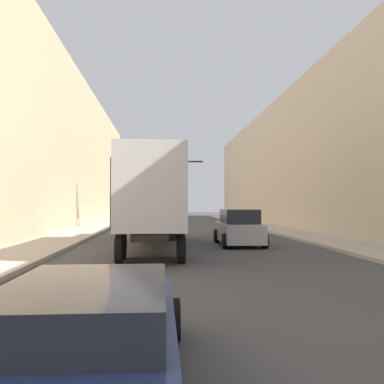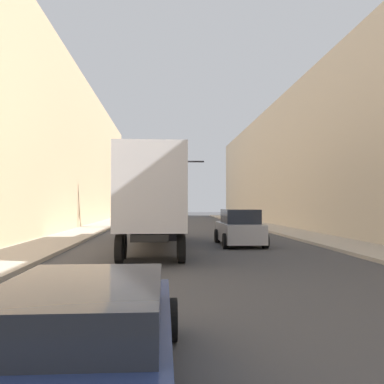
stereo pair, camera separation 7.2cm
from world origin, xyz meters
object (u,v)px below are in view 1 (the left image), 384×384
object	(u,v)px
suv_car	(239,228)
traffic_signal_gantry	(138,177)
semi_truck	(154,199)
sedan_car	(89,338)

from	to	relation	value
suv_car	traffic_signal_gantry	world-z (taller)	traffic_signal_gantry
semi_truck	traffic_signal_gantry	bearing A→B (deg)	96.10
sedan_car	suv_car	bearing A→B (deg)	74.22
suv_car	traffic_signal_gantry	bearing A→B (deg)	113.44
semi_truck	suv_car	xyz separation A→B (m)	(4.18, 1.03, -1.46)
semi_truck	suv_car	world-z (taller)	semi_truck
sedan_car	traffic_signal_gantry	size ratio (longest dim) A/B	0.65
semi_truck	sedan_car	size ratio (longest dim) A/B	2.66
traffic_signal_gantry	suv_car	bearing A→B (deg)	-66.56
sedan_car	traffic_signal_gantry	world-z (taller)	traffic_signal_gantry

